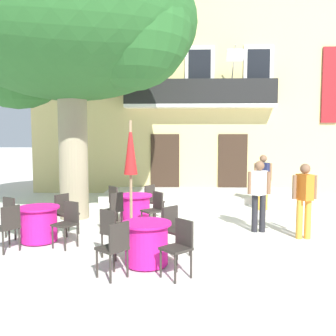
# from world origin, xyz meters

# --- Properties ---
(ground_plane) EXTENTS (120.00, 120.00, 0.00)m
(ground_plane) POSITION_xyz_m (0.00, 0.00, 0.00)
(ground_plane) COLOR silver
(building_facade) EXTENTS (13.00, 5.09, 7.50)m
(building_facade) POSITION_xyz_m (0.73, 6.99, 3.75)
(building_facade) COLOR #DBC67F
(building_facade) RESTS_ON ground
(entrance_step_platform) EXTENTS (6.78, 2.41, 0.25)m
(entrance_step_platform) POSITION_xyz_m (0.72, 3.80, 0.12)
(entrance_step_platform) COLOR silver
(entrance_step_platform) RESTS_ON ground
(plane_tree) EXTENTS (6.82, 5.99, 7.17)m
(plane_tree) POSITION_xyz_m (-2.98, 0.68, 5.02)
(plane_tree) COLOR gray
(plane_tree) RESTS_ON ground
(cafe_table_near_tree) EXTENTS (0.86, 0.86, 0.76)m
(cafe_table_near_tree) POSITION_xyz_m (-2.97, -1.72, 0.39)
(cafe_table_near_tree) COLOR #DB1984
(cafe_table_near_tree) RESTS_ON ground
(cafe_chair_near_tree_0) EXTENTS (0.54, 0.54, 0.91)m
(cafe_chair_near_tree_0) POSITION_xyz_m (-2.27, -2.01, 0.53)
(cafe_chair_near_tree_0) COLOR #2D2823
(cafe_chair_near_tree_0) RESTS_ON ground
(cafe_chair_near_tree_1) EXTENTS (0.55, 0.55, 0.91)m
(cafe_chair_near_tree_1) POSITION_xyz_m (-2.62, -1.05, 0.53)
(cafe_chair_near_tree_1) COLOR #2D2823
(cafe_chair_near_tree_1) RESTS_ON ground
(cafe_chair_near_tree_2) EXTENTS (0.55, 0.55, 0.91)m
(cafe_chair_near_tree_2) POSITION_xyz_m (-3.65, -1.40, 0.53)
(cafe_chair_near_tree_2) COLOR #2D2823
(cafe_chair_near_tree_2) RESTS_ON ground
(cafe_chair_near_tree_3) EXTENTS (0.55, 0.55, 0.91)m
(cafe_chair_near_tree_3) POSITION_xyz_m (-3.31, -2.39, 0.53)
(cafe_chair_near_tree_3) COLOR #2D2823
(cafe_chair_near_tree_3) RESTS_ON ground
(cafe_table_middle) EXTENTS (0.86, 0.86, 0.76)m
(cafe_table_middle) POSITION_xyz_m (-0.58, -3.05, 0.39)
(cafe_table_middle) COLOR #DB1984
(cafe_table_middle) RESTS_ON ground
(cafe_chair_middle_0) EXTENTS (0.57, 0.57, 0.91)m
(cafe_chair_middle_0) POSITION_xyz_m (-0.01, -3.54, 0.53)
(cafe_chair_middle_0) COLOR #2D2823
(cafe_chair_middle_0) RESTS_ON ground
(cafe_chair_middle_1) EXTENTS (0.57, 0.57, 0.91)m
(cafe_chair_middle_1) POSITION_xyz_m (-0.11, -2.45, 0.53)
(cafe_chair_middle_1) COLOR #2D2823
(cafe_chair_middle_1) RESTS_ON ground
(cafe_chair_middle_2) EXTENTS (0.56, 0.56, 0.91)m
(cafe_chair_middle_2) POSITION_xyz_m (-1.24, -2.68, 0.53)
(cafe_chair_middle_2) COLOR #2D2823
(cafe_chair_middle_2) RESTS_ON ground
(cafe_chair_middle_3) EXTENTS (0.56, 0.56, 0.91)m
(cafe_chair_middle_3) POSITION_xyz_m (-1.02, -3.66, 0.53)
(cafe_chair_middle_3) COLOR #2D2823
(cafe_chair_middle_3) RESTS_ON ground
(cafe_table_front) EXTENTS (0.86, 0.86, 0.76)m
(cafe_table_front) POSITION_xyz_m (-1.13, -0.09, 0.39)
(cafe_table_front) COLOR #DB1984
(cafe_table_front) RESTS_ON ground
(cafe_chair_front_0) EXTENTS (0.56, 0.56, 0.91)m
(cafe_chair_front_0) POSITION_xyz_m (-1.56, -0.71, 0.53)
(cafe_chair_front_0) COLOR #2D2823
(cafe_chair_front_0) RESTS_ON ground
(cafe_chair_front_1) EXTENTS (0.56, 0.56, 0.91)m
(cafe_chair_front_1) POSITION_xyz_m (-0.61, -0.64, 0.53)
(cafe_chair_front_1) COLOR #2D2823
(cafe_chair_front_1) RESTS_ON ground
(cafe_chair_front_2) EXTENTS (0.56, 0.56, 0.91)m
(cafe_chair_front_2) POSITION_xyz_m (-0.74, 0.55, 0.53)
(cafe_chair_front_2) COLOR #2D2823
(cafe_chair_front_2) RESTS_ON ground
(cafe_chair_front_3) EXTENTS (0.57, 0.57, 0.91)m
(cafe_chair_front_3) POSITION_xyz_m (-1.69, 0.41, 0.53)
(cafe_chair_front_3) COLOR #2D2823
(cafe_chair_front_3) RESTS_ON ground
(cafe_umbrella) EXTENTS (0.44, 0.44, 2.55)m
(cafe_umbrella) POSITION_xyz_m (-1.01, -1.75, 1.67)
(cafe_umbrella) COLOR #997A56
(cafe_umbrella) RESTS_ON ground
(pedestrian_near_entrance) EXTENTS (0.53, 0.39, 1.66)m
(pedestrian_near_entrance) POSITION_xyz_m (1.83, -0.72, 0.94)
(pedestrian_near_entrance) COLOR #232328
(pedestrian_near_entrance) RESTS_ON ground
(pedestrian_mid_plaza) EXTENTS (0.53, 0.38, 1.67)m
(pedestrian_mid_plaza) POSITION_xyz_m (2.50, 1.89, 0.94)
(pedestrian_mid_plaza) COLOR gold
(pedestrian_mid_plaza) RESTS_ON ground
(pedestrian_by_tree) EXTENTS (0.53, 0.40, 1.64)m
(pedestrian_by_tree) POSITION_xyz_m (2.69, -1.26, 0.93)
(pedestrian_by_tree) COLOR gold
(pedestrian_by_tree) RESTS_ON ground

